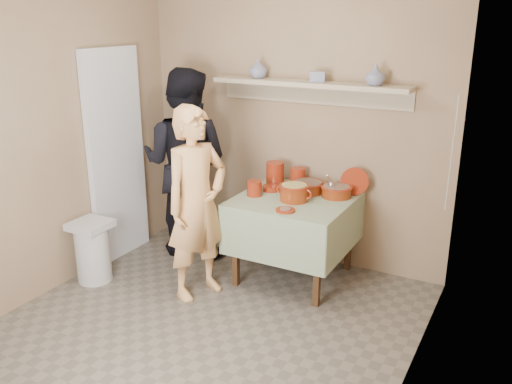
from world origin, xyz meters
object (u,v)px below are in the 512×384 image
Objects in this scene: cazuela_rice at (294,191)px; person_helper at (185,163)px; serving_table at (295,210)px; trash_bin at (93,251)px; person_cook at (197,204)px.

person_helper is at bearing 174.42° from cazuela_rice.
serving_table is 0.22m from cazuela_rice.
person_helper reaches higher than trash_bin.
person_cook is 1.12m from trash_bin.
person_helper is 3.25× the size of trash_bin.
trash_bin is (-0.96, -0.26, -0.52)m from person_cook.
cazuela_rice is 1.86m from trash_bin.
person_helper is 1.21m from serving_table.
cazuela_rice is at bearing -72.83° from serving_table.
person_helper is at bearing 60.02° from person_cook.
person_cook is at bearing 15.17° from trash_bin.
trash_bin is (-1.57, -0.82, -0.56)m from cazuela_rice.
person_helper is 1.19m from trash_bin.
cazuela_rice is (0.61, 0.57, 0.04)m from person_cook.
cazuela_rice is at bearing -28.31° from person_cook.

